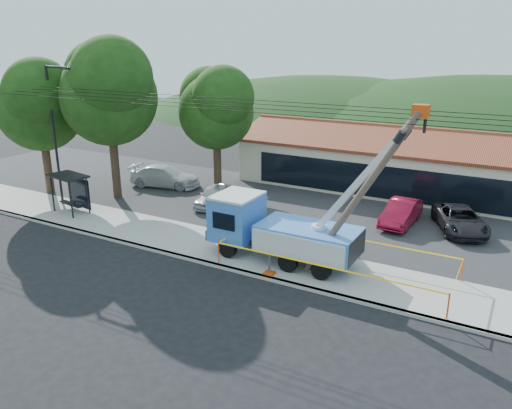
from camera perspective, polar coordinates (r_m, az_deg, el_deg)
The scene contains 19 objects.
ground at distance 22.86m, azimuth -7.71°, elevation -8.96°, with size 120.00×120.00×0.00m, color black.
curb at distance 24.35m, azimuth -4.75°, elevation -6.89°, with size 60.00×0.25×0.15m, color #ADA8A2.
sidewalk at distance 25.81m, azimuth -2.39°, elevation -5.35°, with size 60.00×4.00×0.15m, color #ADA8A2.
parking_lot at distance 32.43m, azimuth 5.03°, elevation -0.47°, with size 60.00×12.00×0.10m, color #28282B.
strip_mall at distance 38.02m, azimuth 15.67°, elevation 4.57°, with size 22.50×8.53×4.67m.
streetlight at distance 34.09m, azimuth -21.94°, elevation 8.32°, with size 2.13×0.22×9.00m.
tree_west_near at distance 34.49m, azimuth -16.54°, elevation 12.70°, with size 7.56×6.72×10.80m.
tree_west_far at distance 37.36m, azimuth -23.57°, elevation 10.80°, with size 6.84×6.08×9.48m.
tree_lot at distance 35.28m, azimuth -4.60°, elevation 11.32°, with size 6.30×5.60×8.94m.
hill_west at distance 76.94m, azimuth 8.21°, elevation 10.20°, with size 78.40×56.00×28.00m, color #1B3914.
hill_center at distance 71.89m, azimuth 27.25°, elevation 7.85°, with size 89.60×64.00×32.00m, color #1B3914.
utility_truck at distance 24.21m, azimuth 2.64°, elevation -2.79°, with size 9.99×3.98×7.89m.
leaning_pole at distance 21.54m, azimuth 12.17°, elevation 1.62°, with size 4.69×1.70×7.79m.
bus_shelter at distance 33.02m, azimuth -20.35°, elevation 2.16°, with size 2.72×1.94×2.41m.
caution_tape at distance 23.42m, azimuth 9.11°, elevation -5.79°, with size 10.59×3.74×1.08m.
car_silver at distance 32.90m, azimuth -4.69°, elevation -0.28°, with size 1.58×3.94×1.34m, color #B5B9BC.
car_red at distance 30.72m, azimuth 16.14°, elevation -2.31°, with size 1.50×4.30×1.42m, color maroon.
car_white at distance 37.79m, azimuth -10.28°, elevation 1.93°, with size 2.14×5.27×1.53m, color silver.
car_dark at distance 30.76m, azimuth 22.12°, elevation -2.94°, with size 2.25×4.88×1.35m, color black.
Camera 1 is at (12.51, -16.10, 10.34)m, focal length 35.00 mm.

